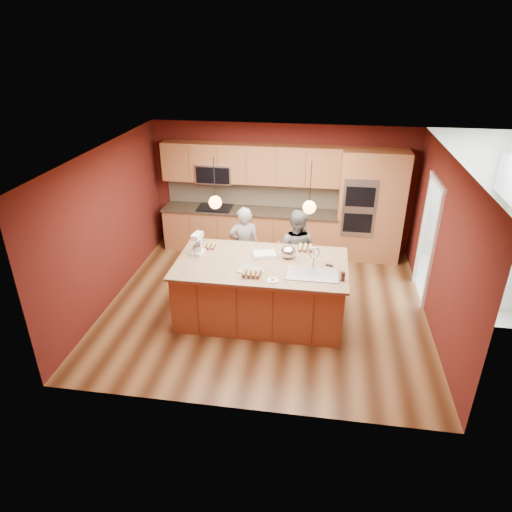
% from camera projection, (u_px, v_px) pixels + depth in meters
% --- Properties ---
extents(floor, '(5.50, 5.50, 0.00)m').
position_uv_depth(floor, '(266.00, 305.00, 8.09)').
color(floor, '#452512').
rests_on(floor, ground).
extents(ceiling, '(5.50, 5.50, 0.00)m').
position_uv_depth(ceiling, '(268.00, 154.00, 6.88)').
color(ceiling, white).
rests_on(ceiling, ground).
extents(wall_back, '(5.50, 0.00, 5.50)m').
position_uv_depth(wall_back, '(282.00, 188.00, 9.70)').
color(wall_back, '#4E1612').
rests_on(wall_back, ground).
extents(wall_front, '(5.50, 0.00, 5.50)m').
position_uv_depth(wall_front, '(239.00, 322.00, 5.28)').
color(wall_front, '#4E1612').
rests_on(wall_front, ground).
extents(wall_left, '(0.00, 5.00, 5.00)m').
position_uv_depth(wall_left, '(109.00, 226.00, 7.86)').
color(wall_left, '#4E1612').
rests_on(wall_left, ground).
extents(wall_right, '(0.00, 5.00, 5.00)m').
position_uv_depth(wall_right, '(441.00, 246.00, 7.12)').
color(wall_right, '#4E1612').
rests_on(wall_right, ground).
extents(cabinet_run, '(3.74, 0.64, 2.30)m').
position_uv_depth(cabinet_run, '(249.00, 207.00, 9.73)').
color(cabinet_run, '#9C5B3B').
rests_on(cabinet_run, floor).
extents(oven_column, '(1.30, 0.62, 2.30)m').
position_uv_depth(oven_column, '(370.00, 206.00, 9.27)').
color(oven_column, '#9C5B3B').
rests_on(oven_column, floor).
extents(doorway_trim, '(0.08, 1.11, 2.20)m').
position_uv_depth(doorway_trim, '(427.00, 242.00, 7.96)').
color(doorway_trim, white).
rests_on(doorway_trim, wall_right).
extents(pendant_left, '(0.20, 0.20, 0.80)m').
position_uv_depth(pendant_left, '(215.00, 202.00, 7.00)').
color(pendant_left, black).
rests_on(pendant_left, ceiling).
extents(pendant_right, '(0.20, 0.20, 0.80)m').
position_uv_depth(pendant_right, '(309.00, 207.00, 6.81)').
color(pendant_right, black).
rests_on(pendant_right, ceiling).
extents(island, '(2.76, 1.54, 1.40)m').
position_uv_depth(island, '(262.00, 289.00, 7.56)').
color(island, '#9C5B3B').
rests_on(island, floor).
extents(person_left, '(0.63, 0.48, 1.56)m').
position_uv_depth(person_left, '(244.00, 247.00, 8.42)').
color(person_left, black).
rests_on(person_left, floor).
extents(person_right, '(0.89, 0.77, 1.56)m').
position_uv_depth(person_right, '(296.00, 250.00, 8.29)').
color(person_right, slate).
rests_on(person_right, floor).
extents(stand_mixer, '(0.23, 0.29, 0.36)m').
position_uv_depth(stand_mixer, '(198.00, 245.00, 7.57)').
color(stand_mixer, white).
rests_on(stand_mixer, island).
extents(sheet_cake, '(0.49, 0.41, 0.05)m').
position_uv_depth(sheet_cake, '(264.00, 254.00, 7.56)').
color(sheet_cake, silver).
rests_on(sheet_cake, island).
extents(cooling_rack, '(0.48, 0.40, 0.02)m').
position_uv_depth(cooling_rack, '(251.00, 270.00, 7.08)').
color(cooling_rack, '#ACAEB4').
rests_on(cooling_rack, island).
extents(mixing_bowl, '(0.25, 0.25, 0.21)m').
position_uv_depth(mixing_bowl, '(288.00, 252.00, 7.46)').
color(mixing_bowl, silver).
rests_on(mixing_bowl, island).
extents(plate, '(0.18, 0.18, 0.01)m').
position_uv_depth(plate, '(273.00, 281.00, 6.80)').
color(plate, white).
rests_on(plate, island).
extents(tumbler, '(0.07, 0.07, 0.14)m').
position_uv_depth(tumbler, '(343.00, 277.00, 6.78)').
color(tumbler, '#381B0F').
rests_on(tumbler, island).
extents(phone, '(0.13, 0.10, 0.01)m').
position_uv_depth(phone, '(329.00, 265.00, 7.24)').
color(phone, black).
rests_on(phone, island).
extents(cupcakes_left, '(0.22, 0.22, 0.07)m').
position_uv_depth(cupcakes_left, '(209.00, 246.00, 7.83)').
color(cupcakes_left, tan).
rests_on(cupcakes_left, island).
extents(cupcakes_rack, '(0.30, 0.22, 0.07)m').
position_uv_depth(cupcakes_rack, '(252.00, 273.00, 6.92)').
color(cupcakes_rack, tan).
rests_on(cupcakes_rack, island).
extents(cupcakes_right, '(0.26, 0.26, 0.08)m').
position_uv_depth(cupcakes_right, '(305.00, 248.00, 7.75)').
color(cupcakes_right, tan).
rests_on(cupcakes_right, island).
extents(washer, '(0.68, 0.70, 1.06)m').
position_uv_depth(washer, '(510.00, 275.00, 7.97)').
color(washer, white).
rests_on(washer, floor).
extents(dryer, '(0.72, 0.73, 0.91)m').
position_uv_depth(dryer, '(494.00, 260.00, 8.67)').
color(dryer, white).
rests_on(dryer, floor).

